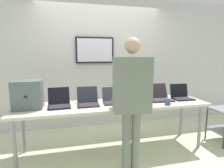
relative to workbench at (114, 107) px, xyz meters
The scene contains 13 objects.
ground 0.73m from the workbench, ahead, with size 8.00×8.00×0.04m, color beige.
back_wall 1.30m from the workbench, 90.14° to the left, with size 8.00×0.11×2.68m.
workbench is the anchor object (origin of this frame).
equipment_box 1.26m from the workbench, behind, with size 0.39×0.30×0.40m.
laptop_station_0 0.83m from the workbench, behind, with size 0.33×0.38×0.26m.
laptop_station_1 0.42m from the workbench, behind, with size 0.33×0.39×0.25m.
laptop_station_2 0.12m from the workbench, 91.00° to the left, with size 0.34×0.35×0.23m.
laptop_station_3 0.45m from the workbench, ahead, with size 0.40×0.34×0.26m.
laptop_station_4 0.82m from the workbench, ahead, with size 0.38×0.39×0.25m.
laptop_station_5 1.22m from the workbench, ahead, with size 0.34×0.30×0.25m.
person 0.70m from the workbench, 84.49° to the right, with size 0.49×0.63×1.71m.
coffee_mug 0.82m from the workbench, 17.82° to the right, with size 0.08×0.08×0.09m.
paper_sheet 0.34m from the workbench, 149.41° to the right, with size 0.23×0.31×0.00m.
Camera 1 is at (-0.68, -2.66, 1.50)m, focal length 29.21 mm.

